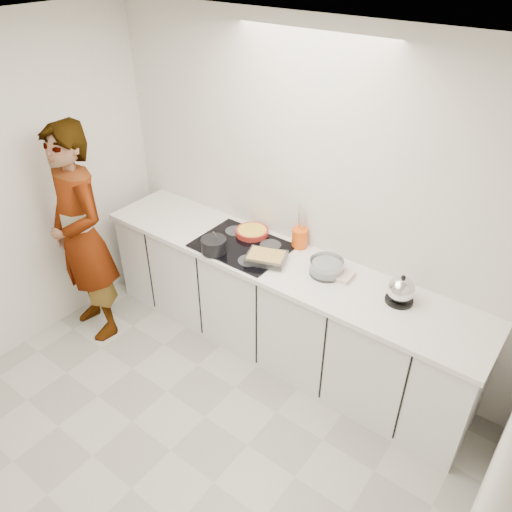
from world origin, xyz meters
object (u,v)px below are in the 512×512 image
Objects in this scene: mixing_bowl at (326,268)px; utensil_crock at (300,238)px; hob at (242,246)px; cook at (81,237)px; tart_dish at (252,232)px; saucepan at (214,245)px; baking_dish at (266,257)px; kettle at (401,291)px.

mixing_bowl is 1.95× the size of utensil_crock.
cook is (-1.10, -0.72, 0.03)m from hob.
cook is at bearing -146.87° from hob.
cook reaches higher than tart_dish.
mixing_bowl is (0.84, 0.28, -0.02)m from saucepan.
saucepan is 1.67× the size of utensil_crock.
hob is 1.31m from cook.
saucepan reaches higher than tart_dish.
hob is 2.15× the size of tart_dish.
baking_dish is 1.01m from kettle.
baking_dish reaches higher than hob.
baking_dish is (0.29, -0.06, 0.04)m from hob.
mixing_bowl is at bearing 6.53° from hob.
tart_dish is 0.95× the size of baking_dish.
saucepan reaches higher than hob.
saucepan is at bearing -101.80° from tart_dish.
baking_dish is 1.56× the size of kettle.
baking_dish reaches higher than tart_dish.
saucepan is 0.89m from mixing_bowl.
utensil_crock is (0.40, 0.10, 0.04)m from tart_dish.
utensil_crock is (0.36, 0.28, 0.07)m from hob.
mixing_bowl is 0.41m from utensil_crock.
mixing_bowl is at bearing 18.71° from saucepan.
utensil_crock is at bearing 169.11° from kettle.
baking_dish is at bearing -37.12° from tart_dish.
saucepan reaches higher than utensil_crock.
hob is at bearing -175.57° from kettle.
cook reaches higher than kettle.
kettle reaches higher than tart_dish.
tart_dish is 0.77m from mixing_bowl.
tart_dish is at bearing 101.44° from hob.
mixing_bowl is at bearing -7.37° from tart_dish.
saucepan is at bearing -120.05° from hob.
cook is at bearing -139.76° from tart_dish.
baking_dish is (0.40, 0.14, -0.02)m from saucepan.
saucepan is 1.43m from kettle.
kettle is at bearing 9.28° from baking_dish.
utensil_crock is (0.48, 0.48, 0.01)m from saucepan.
kettle is (1.29, 0.10, 0.08)m from hob.
cook reaches higher than baking_dish.
tart_dish is at bearing 172.63° from mixing_bowl.
mixing_bowl is (0.76, -0.10, 0.01)m from tart_dish.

